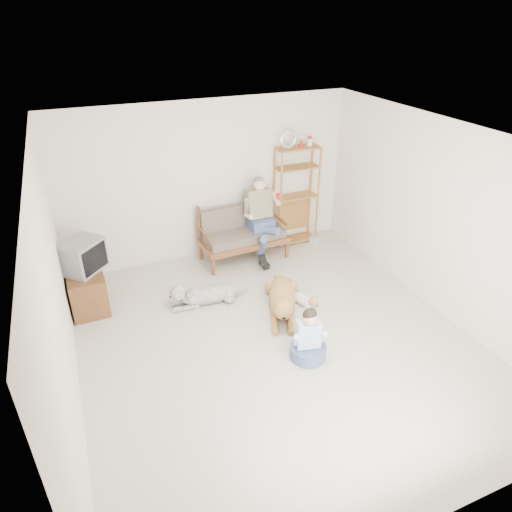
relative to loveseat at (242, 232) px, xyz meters
name	(u,v)px	position (x,y,z in m)	size (l,w,h in m)	color
floor	(276,341)	(-0.45, -2.37, -0.49)	(5.50, 5.50, 0.00)	beige
ceiling	(282,142)	(-0.45, -2.37, 2.21)	(5.50, 5.50, 0.00)	white
wall_back	(209,181)	(-0.45, 0.38, 0.86)	(5.00, 5.00, 0.00)	silver
wall_front	(442,423)	(-0.45, -5.12, 0.86)	(5.00, 5.00, 0.00)	silver
wall_left	(56,299)	(-2.95, -2.37, 0.86)	(5.50, 5.50, 0.00)	silver
wall_right	(441,220)	(2.05, -2.37, 0.86)	(5.50, 5.50, 0.00)	silver
loveseat	(242,232)	(0.00, 0.00, 0.00)	(1.54, 0.78, 0.95)	brown
man	(262,225)	(0.29, -0.21, 0.18)	(0.55, 0.79, 1.27)	slate
etagere	(296,195)	(1.12, 0.18, 0.45)	(0.81, 0.35, 2.12)	olive
book_stack	(315,239)	(1.47, -0.03, -0.42)	(0.21, 0.15, 0.13)	silver
tv_stand	(87,288)	(-2.67, -0.52, -0.19)	(0.51, 0.90, 0.60)	brown
crt_tv	(82,256)	(-2.64, -0.52, 0.35)	(0.72, 0.72, 0.47)	slate
wall_outlet	(142,250)	(-1.70, 0.36, -0.19)	(0.12, 0.02, 0.08)	white
golden_retriever	(282,300)	(-0.07, -1.77, -0.29)	(0.78, 1.46, 0.47)	#BE8942
shaggy_dog	(203,295)	(-1.09, -1.14, -0.33)	(1.29, 0.35, 0.38)	white
terrier	(306,301)	(0.31, -1.81, -0.39)	(0.29, 0.62, 0.24)	white
child	(308,340)	(-0.21, -2.80, -0.22)	(0.46, 0.46, 0.73)	slate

